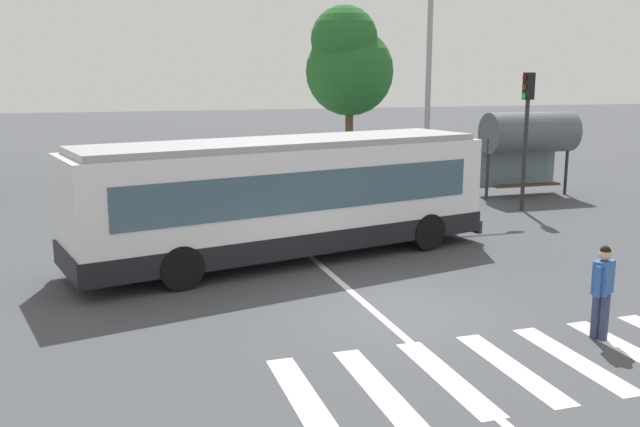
% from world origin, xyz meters
% --- Properties ---
extents(ground_plane, '(160.00, 160.00, 0.00)m').
position_xyz_m(ground_plane, '(0.00, 0.00, 0.00)').
color(ground_plane, '#424449').
extents(city_transit_bus, '(11.28, 5.03, 3.06)m').
position_xyz_m(city_transit_bus, '(-1.05, 4.62, 1.59)').
color(city_transit_bus, black).
rests_on(city_transit_bus, ground_plane).
extents(pedestrian_crossing_street, '(0.51, 0.43, 1.72)m').
position_xyz_m(pedestrian_crossing_street, '(2.85, -2.42, 0.97)').
color(pedestrian_crossing_street, '#333856').
rests_on(pedestrian_crossing_street, ground_plane).
extents(parked_car_silver, '(1.89, 4.51, 1.35)m').
position_xyz_m(parked_car_silver, '(-3.32, 17.10, 0.77)').
color(parked_car_silver, black).
rests_on(parked_car_silver, ground_plane).
extents(parked_car_white, '(2.04, 4.58, 1.35)m').
position_xyz_m(parked_car_white, '(-0.46, 17.16, 0.77)').
color(parked_car_white, black).
rests_on(parked_car_white, ground_plane).
extents(parked_car_champagne, '(1.90, 4.52, 1.35)m').
position_xyz_m(parked_car_champagne, '(2.31, 17.15, 0.77)').
color(parked_car_champagne, black).
rests_on(parked_car_champagne, ground_plane).
extents(traffic_light_far_corner, '(0.33, 0.32, 4.71)m').
position_xyz_m(traffic_light_far_corner, '(8.39, 8.41, 3.16)').
color(traffic_light_far_corner, '#28282B').
rests_on(traffic_light_far_corner, ground_plane).
extents(bus_stop_shelter, '(3.62, 1.54, 3.25)m').
position_xyz_m(bus_stop_shelter, '(10.12, 10.75, 2.42)').
color(bus_stop_shelter, '#28282B').
rests_on(bus_stop_shelter, ground_plane).
extents(twin_arm_street_lamp, '(4.67, 0.32, 8.79)m').
position_xyz_m(twin_arm_street_lamp, '(6.11, 11.36, 5.44)').
color(twin_arm_street_lamp, '#939399').
rests_on(twin_arm_street_lamp, ground_plane).
extents(background_tree_right, '(3.93, 3.93, 7.62)m').
position_xyz_m(background_tree_right, '(5.22, 17.61, 5.16)').
color(background_tree_right, brown).
rests_on(background_tree_right, ground_plane).
extents(crosswalk_painted_stripes, '(7.45, 2.89, 0.01)m').
position_xyz_m(crosswalk_painted_stripes, '(0.68, -3.04, 0.00)').
color(crosswalk_painted_stripes, silver).
rests_on(crosswalk_painted_stripes, ground_plane).
extents(lane_center_line, '(0.16, 24.00, 0.01)m').
position_xyz_m(lane_center_line, '(-0.43, 2.00, 0.00)').
color(lane_center_line, silver).
rests_on(lane_center_line, ground_plane).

